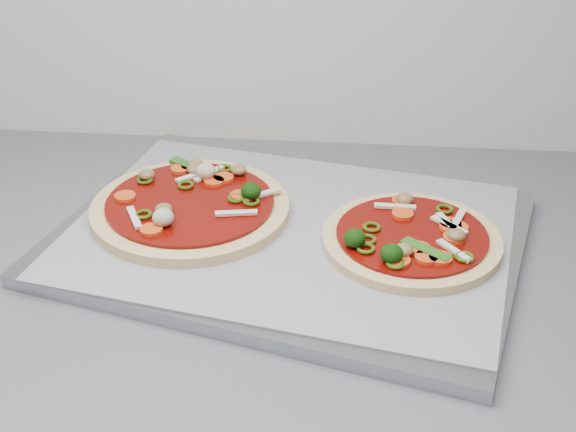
{
  "coord_description": "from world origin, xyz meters",
  "views": [
    {
      "loc": [
        -0.61,
        0.55,
        1.4
      ],
      "look_at": [
        -0.69,
        1.34,
        0.93
      ],
      "focal_mm": 50.0,
      "sensor_mm": 36.0,
      "label": 1
    }
  ],
  "objects": [
    {
      "name": "pizza_right",
      "position": [
        -0.55,
        1.3,
        0.93
      ],
      "size": [
        0.27,
        0.27,
        0.03
      ],
      "rotation": [
        0.0,
        0.0,
        -0.59
      ],
      "color": "#D3B87B",
      "rests_on": "parchment"
    },
    {
      "name": "pizza_left",
      "position": [
        -0.8,
        1.35,
        0.93
      ],
      "size": [
        0.24,
        0.24,
        0.04
      ],
      "rotation": [
        0.0,
        0.0,
        -0.05
      ],
      "color": "#D3B87B",
      "rests_on": "parchment"
    },
    {
      "name": "parchment",
      "position": [
        -0.68,
        1.32,
        0.92
      ],
      "size": [
        0.55,
        0.45,
        0.0
      ],
      "primitive_type": "cube",
      "rotation": [
        0.0,
        0.0,
        -0.2
      ],
      "color": "gray",
      "rests_on": "baking_tray"
    },
    {
      "name": "baking_tray",
      "position": [
        -0.68,
        1.32,
        0.91
      ],
      "size": [
        0.59,
        0.5,
        0.02
      ],
      "primitive_type": "cube",
      "rotation": [
        0.0,
        0.0,
        -0.26
      ],
      "color": "#9B9CA1",
      "rests_on": "countertop"
    }
  ]
}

